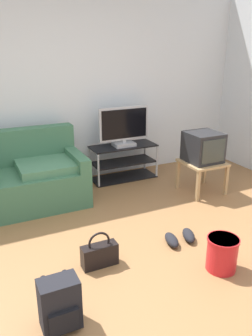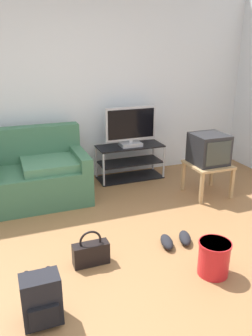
{
  "view_description": "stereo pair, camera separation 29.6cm",
  "coord_description": "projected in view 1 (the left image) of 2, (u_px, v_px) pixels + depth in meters",
  "views": [
    {
      "loc": [
        -1.01,
        -2.21,
        1.88
      ],
      "look_at": [
        0.54,
        1.03,
        0.59
      ],
      "focal_mm": 36.57,
      "sensor_mm": 36.0,
      "label": 1
    },
    {
      "loc": [
        -0.74,
        -2.32,
        1.88
      ],
      "look_at": [
        0.54,
        1.03,
        0.59
      ],
      "focal_mm": 36.57,
      "sensor_mm": 36.0,
      "label": 2
    }
  ],
  "objects": [
    {
      "name": "handbag",
      "position": [
        100.0,
        254.0,
        3.06
      ],
      "size": [
        0.33,
        0.12,
        0.34
      ],
      "rotation": [
        0.0,
        0.0,
        0.25
      ],
      "color": "black",
      "rests_on": "ground_plane"
    },
    {
      "name": "couch",
      "position": [
        6.0,
        182.0,
        4.11
      ],
      "size": [
        1.86,
        0.86,
        0.89
      ],
      "color": "#3D6B4C",
      "rests_on": "ground_plane"
    },
    {
      "name": "ground_plane",
      "position": [
        121.0,
        279.0,
        2.92
      ],
      "size": [
        9.0,
        9.8,
        0.02
      ],
      "primitive_type": "cube",
      "color": "olive"
    },
    {
      "name": "wall_back",
      "position": [
        43.0,
        87.0,
        4.54
      ],
      "size": [
        9.0,
        0.1,
        2.7
      ],
      "primitive_type": "cube",
      "color": "silver",
      "rests_on": "ground_plane"
    },
    {
      "name": "tv_stand",
      "position": [
        123.0,
        162.0,
        5.04
      ],
      "size": [
        0.96,
        0.4,
        0.5
      ],
      "color": "black",
      "rests_on": "ground_plane"
    },
    {
      "name": "cleaning_bucket",
      "position": [
        222.0,
        253.0,
        2.99
      ],
      "size": [
        0.28,
        0.28,
        0.31
      ],
      "color": "red",
      "rests_on": "ground_plane"
    },
    {
      "name": "flat_tv",
      "position": [
        124.0,
        127.0,
        4.84
      ],
      "size": [
        0.75,
        0.22,
        0.56
      ],
      "color": "#B2B2B7",
      "rests_on": "tv_stand"
    },
    {
      "name": "sneakers_pair",
      "position": [
        180.0,
        238.0,
        3.45
      ],
      "size": [
        0.39,
        0.28,
        0.09
      ],
      "color": "black",
      "rests_on": "ground_plane"
    },
    {
      "name": "side_table",
      "position": [
        202.0,
        166.0,
        4.54
      ],
      "size": [
        0.51,
        0.51,
        0.43
      ],
      "color": "tan",
      "rests_on": "ground_plane"
    },
    {
      "name": "backpack",
      "position": [
        60.0,
        304.0,
        2.37
      ],
      "size": [
        0.27,
        0.25,
        0.38
      ],
      "rotation": [
        0.0,
        0.0,
        0.44
      ],
      "color": "black",
      "rests_on": "ground_plane"
    },
    {
      "name": "crt_tv",
      "position": [
        203.0,
        147.0,
        4.46
      ],
      "size": [
        0.42,
        0.43,
        0.39
      ],
      "color": "#232326",
      "rests_on": "side_table"
    }
  ]
}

